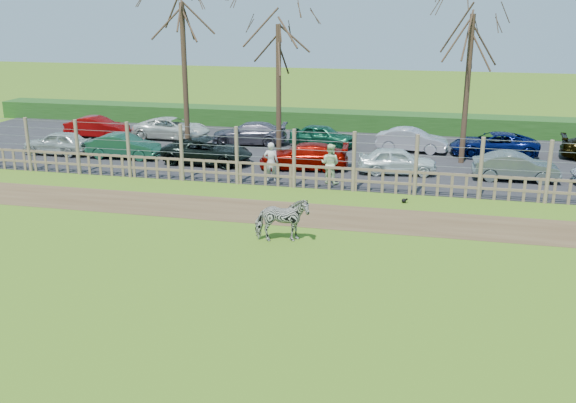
% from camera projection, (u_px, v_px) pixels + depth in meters
% --- Properties ---
extents(ground, '(120.00, 120.00, 0.00)m').
position_uv_depth(ground, '(238.00, 257.00, 19.63)').
color(ground, '#71A329').
rests_on(ground, ground).
extents(dirt_strip, '(34.00, 2.80, 0.01)m').
position_uv_depth(dirt_strip, '(274.00, 212.00, 23.82)').
color(dirt_strip, brown).
rests_on(dirt_strip, ground).
extents(asphalt, '(44.00, 13.00, 0.04)m').
position_uv_depth(asphalt, '(321.00, 154.00, 33.13)').
color(asphalt, '#232326').
rests_on(asphalt, ground).
extents(hedge, '(46.00, 2.00, 1.10)m').
position_uv_depth(hedge, '(341.00, 120.00, 39.49)').
color(hedge, '#1E4716').
rests_on(hedge, ground).
extents(fence, '(30.16, 0.16, 2.50)m').
position_uv_depth(fence, '(294.00, 169.00, 26.84)').
color(fence, brown).
rests_on(fence, ground).
extents(tree_left, '(4.80, 4.80, 7.88)m').
position_uv_depth(tree_left, '(183.00, 43.00, 31.01)').
color(tree_left, '#3D2B1E').
rests_on(tree_left, ground).
extents(tree_mid, '(4.80, 4.80, 6.83)m').
position_uv_depth(tree_mid, '(278.00, 59.00, 31.20)').
color(tree_mid, '#3D2B1E').
rests_on(tree_mid, ground).
extents(tree_right, '(4.80, 4.80, 7.35)m').
position_uv_depth(tree_right, '(470.00, 53.00, 29.63)').
color(tree_right, '#3D2B1E').
rests_on(tree_right, ground).
extents(zebra, '(1.90, 1.22, 1.48)m').
position_uv_depth(zebra, '(282.00, 220.00, 20.71)').
color(zebra, gray).
rests_on(zebra, ground).
extents(visitor_a, '(0.68, 0.50, 1.72)m').
position_uv_depth(visitor_a, '(271.00, 162.00, 27.61)').
color(visitor_a, beige).
rests_on(visitor_a, asphalt).
extents(visitor_b, '(0.98, 0.85, 1.72)m').
position_uv_depth(visitor_b, '(330.00, 164.00, 27.32)').
color(visitor_b, '#CDEDAC').
rests_on(visitor_b, asphalt).
extents(crow, '(0.24, 0.18, 0.20)m').
position_uv_depth(crow, '(404.00, 201.00, 24.95)').
color(crow, black).
rests_on(crow, ground).
extents(car_0, '(3.54, 1.46, 1.20)m').
position_uv_depth(car_0, '(58.00, 143.00, 32.73)').
color(car_0, '#BAC3BA').
rests_on(car_0, asphalt).
extents(car_1, '(3.68, 1.38, 1.20)m').
position_uv_depth(car_1, '(124.00, 146.00, 31.93)').
color(car_1, '#1B4F37').
rests_on(car_1, asphalt).
extents(car_2, '(4.39, 2.14, 1.20)m').
position_uv_depth(car_2, '(208.00, 151.00, 30.81)').
color(car_2, black).
rests_on(car_2, asphalt).
extents(car_3, '(4.28, 2.09, 1.20)m').
position_uv_depth(car_3, '(304.00, 156.00, 29.83)').
color(car_3, '#850701').
rests_on(car_3, asphalt).
extents(car_4, '(3.67, 1.85, 1.20)m').
position_uv_depth(car_4, '(397.00, 161.00, 28.98)').
color(car_4, white).
rests_on(car_4, asphalt).
extents(car_5, '(3.67, 1.37, 1.20)m').
position_uv_depth(car_5, '(516.00, 167.00, 27.89)').
color(car_5, slate).
rests_on(car_5, asphalt).
extents(car_7, '(3.68, 1.38, 1.20)m').
position_uv_depth(car_7, '(97.00, 127.00, 36.87)').
color(car_7, '#8A0707').
rests_on(car_7, asphalt).
extents(car_8, '(4.38, 2.12, 1.20)m').
position_uv_depth(car_8, '(172.00, 128.00, 36.51)').
color(car_8, silver).
rests_on(car_8, asphalt).
extents(car_9, '(4.32, 2.19, 1.20)m').
position_uv_depth(car_9, '(249.00, 133.00, 35.10)').
color(car_9, '#54525F').
rests_on(car_9, asphalt).
extents(car_10, '(3.67, 1.85, 1.20)m').
position_uv_depth(car_10, '(322.00, 136.00, 34.43)').
color(car_10, '#125436').
rests_on(car_10, asphalt).
extents(car_11, '(3.76, 1.65, 1.20)m').
position_uv_depth(car_11, '(412.00, 140.00, 33.37)').
color(car_11, '#B5B4BE').
rests_on(car_11, asphalt).
extents(car_12, '(4.51, 2.45, 1.20)m').
position_uv_depth(car_12, '(493.00, 144.00, 32.34)').
color(car_12, '#061046').
rests_on(car_12, asphalt).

